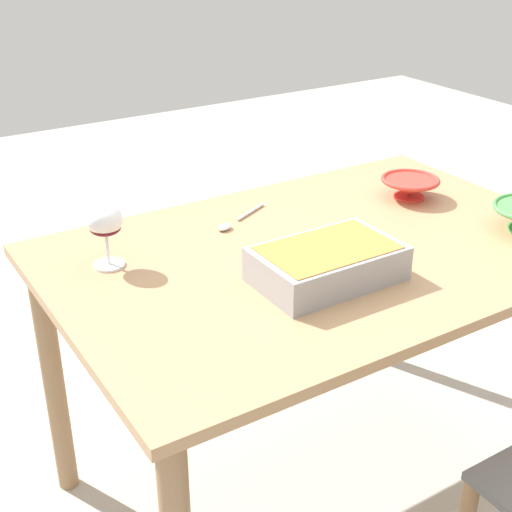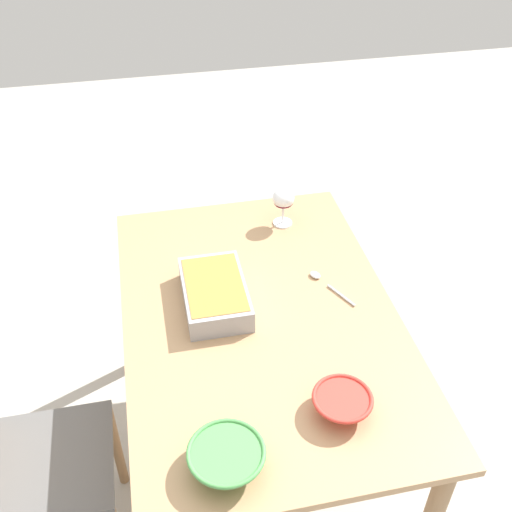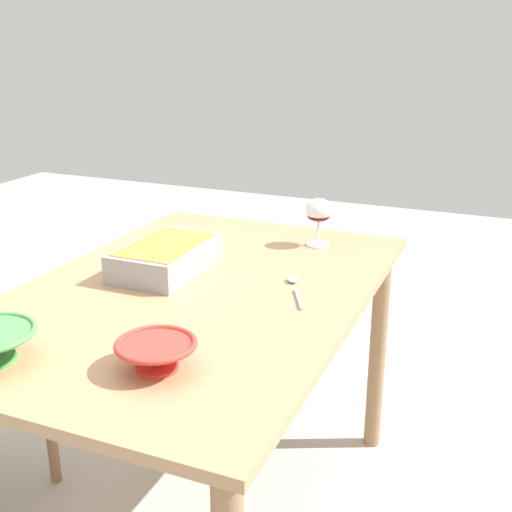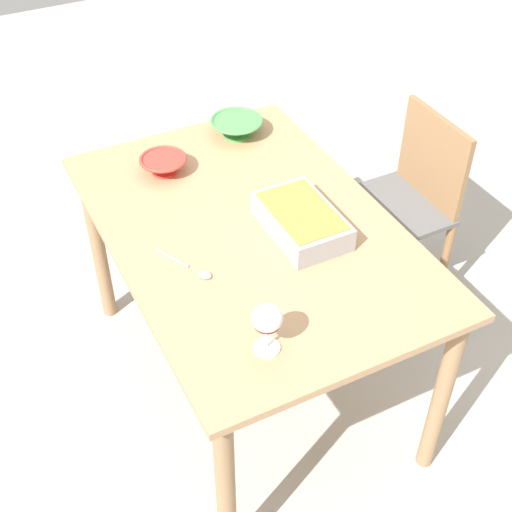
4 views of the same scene
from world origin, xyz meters
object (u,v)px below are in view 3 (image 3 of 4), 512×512
serving_spoon (294,285)px  casserole_dish (166,256)px  wine_glass (319,213)px  mixing_bowl (156,353)px  dining_table (195,324)px

serving_spoon → casserole_dish: bearing=-86.5°
wine_glass → serving_spoon: wine_glass is taller
casserole_dish → mixing_bowl: (0.50, 0.27, -0.01)m
serving_spoon → dining_table: bearing=-65.4°
dining_table → serving_spoon: (-0.11, 0.25, 0.11)m
mixing_bowl → serving_spoon: 0.54m
wine_glass → casserole_dish: (0.39, -0.33, -0.06)m
casserole_dish → serving_spoon: bearing=93.5°
serving_spoon → mixing_bowl: bearing=-11.5°
dining_table → casserole_dish: 0.22m
mixing_bowl → serving_spoon: size_ratio=0.83×
dining_table → serving_spoon: bearing=114.6°
dining_table → casserole_dish: bearing=-123.3°
serving_spoon → wine_glass: bearing=-171.9°
wine_glass → mixing_bowl: (0.90, -0.05, -0.07)m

